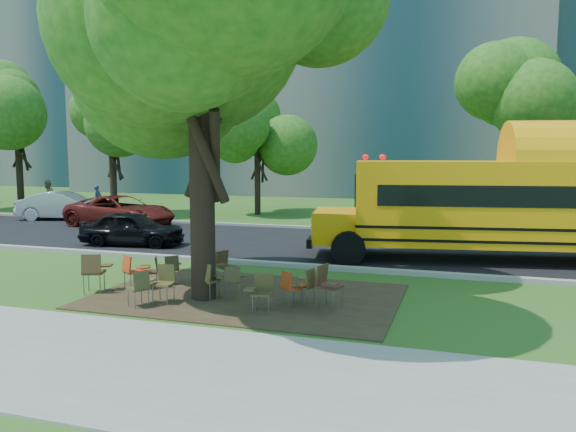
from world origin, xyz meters
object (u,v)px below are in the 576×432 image
(chair_7, at_px, (291,285))
(pedestrian_a, at_px, (98,199))
(school_bus, at_px, (542,205))
(pedestrian_b, at_px, (48,196))
(chair_8, at_px, (171,266))
(bg_car_silver, at_px, (64,206))
(main_tree, at_px, (200,58))
(chair_0, at_px, (94,269))
(chair_1, at_px, (132,269))
(chair_4, at_px, (208,277))
(chair_12, at_px, (327,282))
(chair_2, at_px, (140,285))
(chair_3, at_px, (163,280))
(black_car, at_px, (132,229))
(chair_9, at_px, (152,268))
(chair_10, at_px, (224,264))
(bg_car_red, at_px, (121,211))
(chair_11, at_px, (234,278))
(chair_5, at_px, (262,289))

(chair_7, distance_m, pedestrian_a, 21.99)
(school_bus, height_order, pedestrian_b, school_bus)
(chair_8, relative_size, bg_car_silver, 0.18)
(pedestrian_b, bearing_deg, main_tree, 24.06)
(chair_0, relative_size, bg_car_silver, 0.22)
(chair_1, relative_size, chair_4, 1.00)
(chair_8, distance_m, pedestrian_a, 18.76)
(chair_0, xyz_separation_m, chair_12, (5.61, 0.37, -0.01))
(chair_2, height_order, chair_3, chair_3)
(main_tree, distance_m, pedestrian_b, 23.60)
(school_bus, xyz_separation_m, pedestrian_b, (-25.30, 8.21, -0.90))
(chair_3, bearing_deg, black_car, -56.27)
(chair_9, relative_size, bg_car_silver, 0.18)
(pedestrian_b, bearing_deg, chair_12, 28.46)
(pedestrian_b, bearing_deg, chair_10, 26.86)
(bg_car_silver, bearing_deg, bg_car_red, -123.81)
(chair_10, xyz_separation_m, chair_11, (0.86, -1.35, -0.04))
(chair_5, distance_m, chair_8, 3.51)
(chair_11, height_order, chair_12, chair_12)
(bg_car_red, bearing_deg, chair_1, -137.50)
(chair_5, relative_size, chair_9, 1.08)
(chair_9, bearing_deg, bg_car_silver, 17.65)
(chair_0, bearing_deg, chair_8, 24.56)
(chair_4, distance_m, chair_10, 1.71)
(chair_10, bearing_deg, pedestrian_a, -105.30)
(chair_5, relative_size, black_car, 0.23)
(main_tree, xyz_separation_m, pedestrian_b, (-17.46, 15.21, -4.51))
(chair_5, height_order, chair_11, chair_5)
(school_bus, relative_size, black_car, 3.50)
(chair_5, distance_m, chair_9, 3.62)
(school_bus, distance_m, pedestrian_b, 26.61)
(black_car, relative_size, pedestrian_b, 2.08)
(chair_3, bearing_deg, chair_5, 174.24)
(school_bus, bearing_deg, chair_1, -155.08)
(chair_4, xyz_separation_m, chair_12, (2.74, 0.13, 0.06))
(chair_4, relative_size, chair_7, 1.09)
(school_bus, relative_size, chair_5, 15.19)
(chair_2, relative_size, bg_car_red, 0.16)
(chair_0, xyz_separation_m, chair_1, (0.68, 0.55, -0.06))
(chair_5, distance_m, chair_10, 2.95)
(chair_2, bearing_deg, chair_9, 52.97)
(chair_2, relative_size, chair_11, 1.05)
(chair_0, bearing_deg, main_tree, -14.62)
(main_tree, height_order, bg_car_red, main_tree)
(chair_1, distance_m, bg_car_silver, 16.13)
(chair_10, relative_size, bg_car_silver, 0.19)
(main_tree, relative_size, black_car, 2.45)
(bg_car_red, bearing_deg, chair_2, -137.13)
(chair_3, relative_size, chair_10, 1.05)
(chair_1, xyz_separation_m, chair_10, (1.82, 1.36, -0.02))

